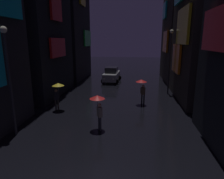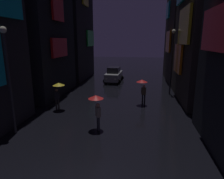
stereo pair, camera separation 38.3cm
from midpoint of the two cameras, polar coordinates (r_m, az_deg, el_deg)
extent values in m
cube|color=red|center=(19.17, -15.72, 11.45)|extent=(0.20, 3.28, 1.69)
cube|color=red|center=(19.48, -16.34, 22.00)|extent=(0.20, 2.25, 2.54)
cube|color=black|center=(29.59, -12.90, 23.14)|extent=(4.00, 8.22, 20.36)
cube|color=#26E54C|center=(30.06, -7.41, 14.29)|extent=(0.20, 3.49, 2.19)
cube|color=red|center=(10.41, 27.26, 15.11)|extent=(0.20, 3.72, 1.97)
cube|color=#2D2826|center=(19.57, 24.82, 18.94)|extent=(4.00, 8.21, 14.75)
cube|color=orange|center=(19.14, 17.37, 8.47)|extent=(0.20, 2.95, 2.50)
cube|color=yellow|center=(17.55, 18.98, 16.73)|extent=(0.20, 3.91, 2.81)
cube|color=#2D2826|center=(28.43, 19.23, 19.38)|extent=(4.00, 8.36, 16.67)
cube|color=orange|center=(26.61, 14.62, 13.08)|extent=(0.20, 3.31, 2.55)
cube|color=#19D8F2|center=(29.33, 14.45, 20.95)|extent=(0.20, 2.51, 2.02)
cylinder|color=#38332D|center=(15.95, -16.43, -4.26)|extent=(0.12, 0.12, 0.85)
cylinder|color=#38332D|center=(15.91, -15.80, -4.26)|extent=(0.12, 0.12, 0.85)
cube|color=black|center=(15.73, -16.29, -1.75)|extent=(0.37, 0.27, 0.60)
sphere|color=#9E7051|center=(15.63, -16.39, -0.30)|extent=(0.22, 0.22, 0.22)
cylinder|color=black|center=(15.72, -15.62, -1.52)|extent=(0.09, 0.09, 0.50)
cylinder|color=slate|center=(15.64, -15.70, -0.33)|extent=(0.02, 0.02, 0.77)
cone|color=yellow|center=(15.53, -15.82, 1.40)|extent=(0.90, 0.90, 0.20)
cylinder|color=#2D2D38|center=(11.99, -4.26, -9.79)|extent=(0.12, 0.12, 0.85)
cylinder|color=#2D2D38|center=(12.14, -4.62, -9.49)|extent=(0.12, 0.12, 0.85)
cube|color=gray|center=(11.79, -4.51, -6.41)|extent=(0.38, 0.40, 0.60)
sphere|color=tan|center=(11.66, -4.54, -4.52)|extent=(0.22, 0.22, 0.22)
cylinder|color=gray|center=(11.91, -5.10, -5.96)|extent=(0.09, 0.09, 0.50)
cylinder|color=slate|center=(11.80, -5.13, -4.43)|extent=(0.02, 0.02, 0.77)
cone|color=red|center=(11.66, -5.18, -2.16)|extent=(0.90, 0.90, 0.20)
cylinder|color=black|center=(16.90, 8.47, -2.82)|extent=(0.12, 0.12, 0.85)
cylinder|color=black|center=(16.92, 7.86, -2.78)|extent=(0.12, 0.12, 0.85)
cube|color=brown|center=(16.72, 8.25, -0.42)|extent=(0.37, 0.26, 0.60)
sphere|color=tan|center=(16.62, 8.30, 0.95)|extent=(0.22, 0.22, 0.22)
cylinder|color=brown|center=(16.68, 7.62, -0.26)|extent=(0.09, 0.09, 0.50)
cylinder|color=slate|center=(16.60, 7.66, 0.87)|extent=(0.02, 0.02, 0.77)
cone|color=red|center=(16.50, 7.71, 2.51)|extent=(0.90, 0.90, 0.20)
cube|color=#99999E|center=(25.81, -0.55, 3.88)|extent=(1.88, 4.17, 0.90)
cube|color=black|center=(25.68, -0.56, 5.64)|extent=(1.52, 1.91, 0.70)
cylinder|color=black|center=(24.47, 0.79, 2.26)|extent=(0.65, 0.25, 0.64)
cylinder|color=black|center=(24.76, -2.92, 2.38)|extent=(0.65, 0.25, 0.64)
cylinder|color=black|center=(27.06, 1.62, 3.38)|extent=(0.65, 0.25, 0.64)
cylinder|color=black|center=(27.32, -1.75, 3.48)|extent=(0.65, 0.25, 0.64)
cube|color=white|center=(23.71, -0.09, 3.00)|extent=(0.20, 0.07, 0.14)
cube|color=white|center=(23.91, -2.70, 3.07)|extent=(0.20, 0.07, 0.14)
cylinder|color=#2D2D33|center=(12.17, -27.82, 0.67)|extent=(0.14, 0.14, 5.57)
sphere|color=#F9EFCC|center=(11.94, -29.46, 14.67)|extent=(0.36, 0.36, 0.36)
cylinder|color=#2D2D33|center=(20.47, 15.59, 6.91)|extent=(0.14, 0.14, 5.88)
sphere|color=#F9EFCC|center=(20.36, 16.18, 15.65)|extent=(0.36, 0.36, 0.36)
camera|label=1|loc=(0.19, -90.74, -0.18)|focal=32.00mm
camera|label=2|loc=(0.19, 89.26, 0.18)|focal=32.00mm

